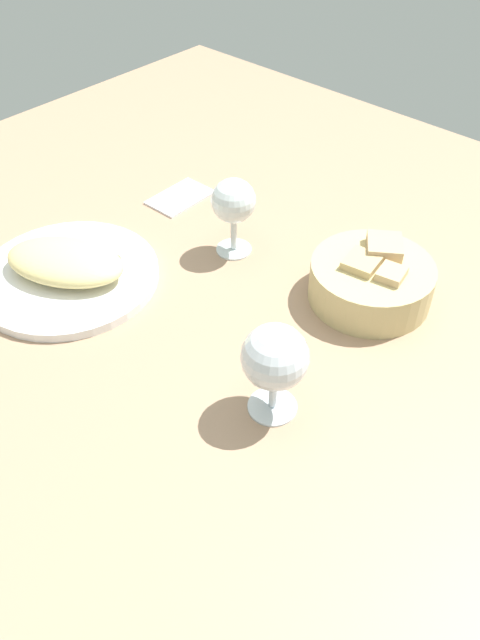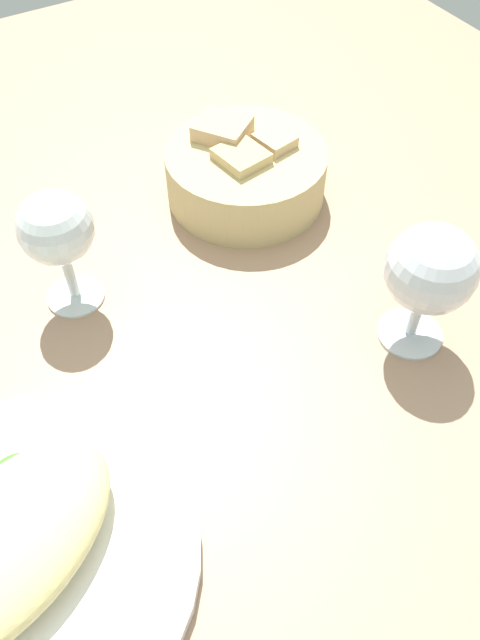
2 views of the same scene
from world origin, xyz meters
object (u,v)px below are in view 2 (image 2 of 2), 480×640
Objects in this scene: plate at (15,560)px; wine_glass_far at (57,233)px; wine_glass_near at (430,272)px; bread_basket at (245,171)px.

wine_glass_far is (13.28, 22.17, 7.87)cm from plate.
plate is at bearing -177.37° from wine_glass_near.
bread_basket is at bearing 37.25° from plate.
bread_basket is (35.56, 27.04, 2.53)cm from plate.
wine_glass_near reaches higher than bread_basket.
wine_glass_near is at bearing 2.63° from plate.
plate is at bearing -120.93° from wine_glass_far.
plate is 44.74cm from bread_basket.
plate is 27.01cm from wine_glass_far.
wine_glass_near is at bearing -83.46° from bread_basket.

